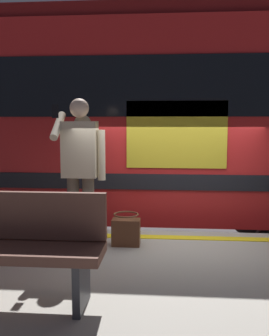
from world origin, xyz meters
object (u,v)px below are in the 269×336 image
at_px(passenger, 81,161).
at_px(bench, 0,243).
at_px(train_carriage, 73,118).
at_px(handbag, 126,231).

xyz_separation_m(passenger, bench, (0.36, 1.43, -0.54)).
distance_m(train_carriage, bench, 4.36).
relative_size(handbag, bench, 0.23).
distance_m(passenger, bench, 1.57).
xyz_separation_m(train_carriage, bench, (-0.41, 4.21, -1.06)).
distance_m(passenger, handbag, 1.01).
bearing_deg(train_carriage, passenger, 105.38).
bearing_deg(passenger, train_carriage, -74.62).
xyz_separation_m(train_carriage, passenger, (-0.76, 2.77, -0.52)).
bearing_deg(passenger, bench, 75.99).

